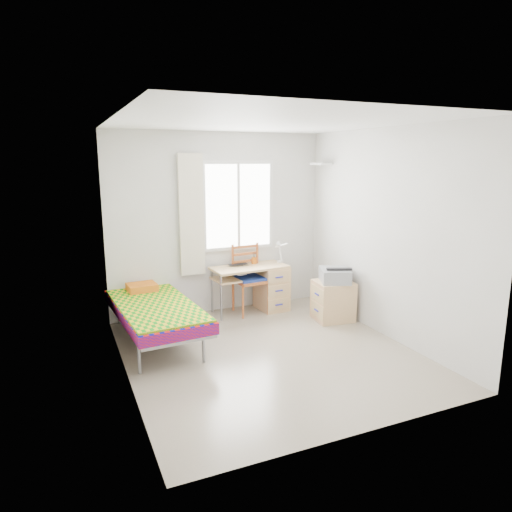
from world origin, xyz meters
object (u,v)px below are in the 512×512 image
(bed, at_px, (154,308))
(chair, at_px, (249,275))
(printer, at_px, (335,275))
(desk, at_px, (267,285))
(cabinet, at_px, (333,301))

(bed, distance_m, chair, 1.58)
(bed, xyz_separation_m, printer, (2.44, -0.31, 0.25))
(bed, distance_m, printer, 2.47)
(desk, distance_m, cabinet, 1.02)
(desk, bearing_deg, cabinet, -53.96)
(desk, relative_size, printer, 2.04)
(desk, bearing_deg, chair, 174.13)
(bed, height_order, cabinet, bed)
(desk, height_order, chair, chair)
(chair, distance_m, cabinet, 1.26)
(desk, bearing_deg, printer, -53.76)
(bed, relative_size, chair, 1.93)
(chair, height_order, printer, chair)
(chair, height_order, cabinet, chair)
(desk, distance_m, chair, 0.34)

